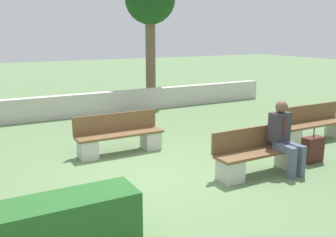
% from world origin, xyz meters
% --- Properties ---
extents(ground_plane, '(60.00, 60.00, 0.00)m').
position_xyz_m(ground_plane, '(0.00, 0.00, 0.00)').
color(ground_plane, '#607F51').
extents(perimeter_wall, '(14.48, 0.30, 0.70)m').
position_xyz_m(perimeter_wall, '(0.00, 5.58, 0.35)').
color(perimeter_wall, beige).
rests_on(perimeter_wall, ground_plane).
extents(bench_front, '(1.88, 0.48, 0.84)m').
position_xyz_m(bench_front, '(1.69, -0.86, 0.32)').
color(bench_front, brown).
rests_on(bench_front, ground_plane).
extents(bench_left_side, '(1.92, 0.48, 0.84)m').
position_xyz_m(bench_left_side, '(-0.12, 1.54, 0.33)').
color(bench_left_side, brown).
rests_on(bench_left_side, ground_plane).
extents(bench_back, '(2.07, 0.49, 0.84)m').
position_xyz_m(bench_back, '(4.34, 0.19, 0.33)').
color(bench_back, brown).
rests_on(bench_back, ground_plane).
extents(person_seated_man, '(0.38, 0.63, 1.33)m').
position_xyz_m(person_seated_man, '(2.13, -1.00, 0.74)').
color(person_seated_man, '#515B70').
rests_on(person_seated_man, ground_plane).
extents(hedge_block_near_right, '(1.69, 0.61, 0.65)m').
position_xyz_m(hedge_block_near_right, '(-2.04, -1.65, 0.33)').
color(hedge_block_near_right, '#286028').
rests_on(hedge_block_near_right, ground_plane).
extents(suitcase, '(0.44, 0.22, 0.72)m').
position_xyz_m(suitcase, '(3.05, -0.91, 0.26)').
color(suitcase, '#471E19').
rests_on(suitcase, ground_plane).
extents(tree_center_left, '(1.82, 1.82, 4.67)m').
position_xyz_m(tree_center_left, '(3.24, 6.80, 3.61)').
color(tree_center_left, brown).
rests_on(tree_center_left, ground_plane).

